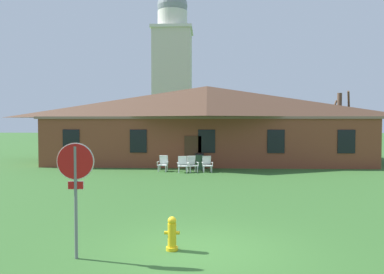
% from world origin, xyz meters
% --- Properties ---
extents(ground_plane, '(200.00, 200.00, 0.00)m').
position_xyz_m(ground_plane, '(0.00, 0.00, 0.00)').
color(ground_plane, '#336028').
extents(brick_building, '(23.03, 10.40, 5.78)m').
position_xyz_m(brick_building, '(-0.00, 20.81, 2.94)').
color(brick_building, brown).
rests_on(brick_building, ground).
extents(dome_tower, '(5.18, 5.18, 20.76)m').
position_xyz_m(dome_tower, '(-4.54, 40.56, 9.55)').
color(dome_tower, beige).
rests_on(dome_tower, ground).
extents(stop_sign, '(0.80, 0.11, 2.53)m').
position_xyz_m(stop_sign, '(-2.75, -0.59, 1.79)').
color(stop_sign, slate).
rests_on(stop_sign, ground).
extents(lawn_chair_by_porch, '(0.68, 0.71, 0.96)m').
position_xyz_m(lawn_chair_by_porch, '(-2.63, 14.27, 0.50)').
color(lawn_chair_by_porch, white).
rests_on(lawn_chair_by_porch, ground).
extents(lawn_chair_near_door, '(0.69, 0.73, 0.96)m').
position_xyz_m(lawn_chair_near_door, '(-1.42, 13.81, 0.50)').
color(lawn_chair_near_door, white).
rests_on(lawn_chair_near_door, ground).
extents(lawn_chair_left_end, '(0.77, 0.82, 0.96)m').
position_xyz_m(lawn_chair_left_end, '(-0.86, 14.04, 0.50)').
color(lawn_chair_left_end, silver).
rests_on(lawn_chair_left_end, ground).
extents(lawn_chair_middle, '(0.70, 0.74, 0.96)m').
position_xyz_m(lawn_chair_middle, '(0.04, 14.06, 0.50)').
color(lawn_chair_middle, silver).
rests_on(lawn_chair_middle, ground).
extents(bare_tree_beside_building, '(1.86, 1.73, 5.44)m').
position_xyz_m(bare_tree_beside_building, '(10.58, 22.19, 2.93)').
color(bare_tree_beside_building, brown).
rests_on(bare_tree_beside_building, ground).
extents(fire_hydrant, '(0.36, 0.28, 0.79)m').
position_xyz_m(fire_hydrant, '(-0.73, 0.04, 0.38)').
color(fire_hydrant, gold).
rests_on(fire_hydrant, ground).
extents(trash_bin, '(0.56, 0.56, 0.98)m').
position_xyz_m(trash_bin, '(-0.46, 15.51, 0.50)').
color(trash_bin, '#335638').
rests_on(trash_bin, ground).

